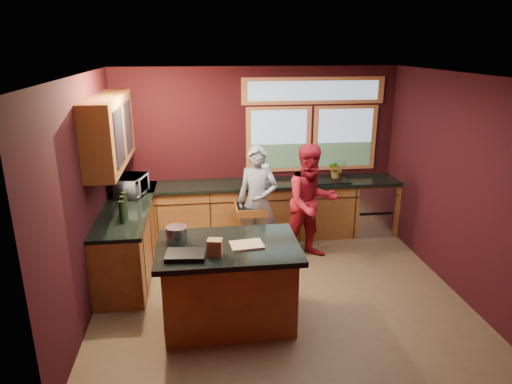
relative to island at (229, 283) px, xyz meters
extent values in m
plane|color=brown|center=(0.66, 0.62, -0.48)|extent=(4.50, 4.50, 0.00)
cube|color=black|center=(0.66, 2.62, 0.87)|extent=(4.50, 0.02, 2.70)
cube|color=black|center=(0.66, -1.38, 0.87)|extent=(4.50, 0.02, 2.70)
cube|color=black|center=(-1.59, 0.62, 0.87)|extent=(0.02, 4.00, 2.70)
cube|color=black|center=(2.91, 0.62, 0.87)|extent=(0.02, 4.00, 2.70)
cube|color=silver|center=(0.66, 0.62, 2.22)|extent=(4.50, 4.00, 0.02)
cube|color=#758EA2|center=(1.01, 2.61, 1.07)|extent=(1.06, 0.02, 1.06)
cube|color=#758EA2|center=(2.11, 2.61, 1.07)|extent=(1.06, 0.02, 1.06)
cube|color=#AF5E33|center=(1.56, 2.61, 1.84)|extent=(2.30, 0.02, 0.42)
cube|color=brown|center=(-1.41, 1.47, 1.47)|extent=(0.36, 1.80, 0.90)
cube|color=brown|center=(0.66, 2.32, -0.04)|extent=(4.50, 0.60, 0.88)
cube|color=black|center=(0.66, 2.31, 0.43)|extent=(4.50, 0.64, 0.05)
cube|color=#B7B7BC|center=(2.51, 2.30, -0.05)|extent=(0.60, 0.58, 0.85)
cube|color=black|center=(1.76, 2.28, 0.43)|extent=(0.66, 0.46, 0.05)
cube|color=brown|center=(-1.29, 1.47, -0.04)|extent=(0.60, 2.30, 0.88)
cube|color=black|center=(-1.28, 1.47, 0.43)|extent=(0.64, 2.30, 0.05)
cube|color=brown|center=(0.00, 0.00, -0.04)|extent=(1.40, 0.90, 0.88)
cube|color=black|center=(0.00, 0.00, 0.44)|extent=(1.55, 1.05, 0.06)
imported|color=slate|center=(0.55, 1.71, 0.35)|extent=(0.70, 0.59, 1.65)
imported|color=maroon|center=(1.29, 1.47, 0.38)|extent=(0.95, 0.81, 1.71)
imported|color=#999999|center=(-1.26, 1.92, 0.60)|extent=(0.47, 0.59, 0.29)
imported|color=#999999|center=(1.94, 2.37, 0.61)|extent=(0.29, 0.25, 0.32)
cylinder|color=white|center=(0.76, 2.32, 0.59)|extent=(0.12, 0.12, 0.28)
cube|color=#A58055|center=(0.20, -0.05, 0.48)|extent=(0.38, 0.29, 0.02)
cylinder|color=#A5A6AA|center=(-0.55, 0.15, 0.56)|extent=(0.24, 0.24, 0.18)
cube|color=brown|center=(-0.15, -0.25, 0.56)|extent=(0.17, 0.15, 0.18)
cube|color=black|center=(-0.45, -0.25, 0.49)|extent=(0.43, 0.32, 0.05)
camera|label=1|loc=(-0.27, -4.54, 2.56)|focal=32.00mm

